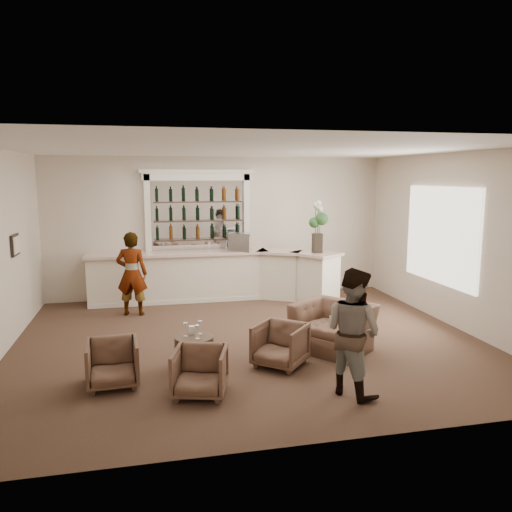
# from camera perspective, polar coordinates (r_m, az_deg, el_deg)

# --- Properties ---
(ground) EXTENTS (8.00, 8.00, 0.00)m
(ground) POSITION_cam_1_polar(r_m,az_deg,el_deg) (8.88, -0.82, -9.63)
(ground) COLOR brown
(ground) RESTS_ON ground
(room_shell) EXTENTS (8.04, 7.02, 3.32)m
(room_shell) POSITION_cam_1_polar(r_m,az_deg,el_deg) (9.15, -0.76, 5.90)
(room_shell) COLOR beige
(room_shell) RESTS_ON ground
(bar_counter) EXTENTS (5.72, 1.80, 1.14)m
(bar_counter) POSITION_cam_1_polar(r_m,az_deg,el_deg) (11.56, -4.63, -2.27)
(bar_counter) COLOR white
(bar_counter) RESTS_ON ground
(back_bar_alcove) EXTENTS (2.64, 0.25, 3.00)m
(back_bar_alcove) POSITION_cam_1_polar(r_m,az_deg,el_deg) (11.73, -6.63, 5.06)
(back_bar_alcove) COLOR white
(back_bar_alcove) RESTS_ON ground
(cocktail_table) EXTENTS (0.58, 0.58, 0.50)m
(cocktail_table) POSITION_cam_1_polar(r_m,az_deg,el_deg) (7.64, -7.06, -10.89)
(cocktail_table) COLOR #4D3121
(cocktail_table) RESTS_ON ground
(sommelier) EXTENTS (0.71, 0.54, 1.74)m
(sommelier) POSITION_cam_1_polar(r_m,az_deg,el_deg) (10.56, -14.00, -1.98)
(sommelier) COLOR gray
(sommelier) RESTS_ON ground
(guest) EXTENTS (0.96, 1.03, 1.69)m
(guest) POSITION_cam_1_polar(r_m,az_deg,el_deg) (6.71, 11.00, -8.49)
(guest) COLOR gray
(guest) RESTS_ON ground
(armchair_left) EXTENTS (0.73, 0.75, 0.64)m
(armchair_left) POSITION_cam_1_polar(r_m,az_deg,el_deg) (7.26, -16.07, -11.70)
(armchair_left) COLOR brown
(armchair_left) RESTS_ON ground
(armchair_center) EXTENTS (0.84, 0.86, 0.64)m
(armchair_center) POSITION_cam_1_polar(r_m,az_deg,el_deg) (6.75, -6.41, -13.01)
(armchair_center) COLOR brown
(armchair_center) RESTS_ON ground
(armchair_right) EXTENTS (1.00, 1.00, 0.66)m
(armchair_right) POSITION_cam_1_polar(r_m,az_deg,el_deg) (7.67, 2.78, -10.11)
(armchair_right) COLOR brown
(armchair_right) RESTS_ON ground
(armchair_far) EXTENTS (1.55, 1.58, 0.77)m
(armchair_far) POSITION_cam_1_polar(r_m,az_deg,el_deg) (8.43, 8.85, -8.02)
(armchair_far) COLOR brown
(armchair_far) RESTS_ON ground
(espresso_machine) EXTENTS (0.56, 0.51, 0.42)m
(espresso_machine) POSITION_cam_1_polar(r_m,az_deg,el_deg) (11.48, -1.93, 1.60)
(espresso_machine) COLOR #B7B8BC
(espresso_machine) RESTS_ON bar_counter
(flower_vase) EXTENTS (0.31, 0.31, 1.16)m
(flower_vase) POSITION_cam_1_polar(r_m,az_deg,el_deg) (11.26, 7.05, 3.67)
(flower_vase) COLOR black
(flower_vase) RESTS_ON bar_counter
(wine_glass_bar_left) EXTENTS (0.07, 0.07, 0.21)m
(wine_glass_bar_left) POSITION_cam_1_polar(r_m,az_deg,el_deg) (11.49, -5.37, 1.05)
(wine_glass_bar_left) COLOR white
(wine_glass_bar_left) RESTS_ON bar_counter
(wine_glass_bar_right) EXTENTS (0.07, 0.07, 0.21)m
(wine_glass_bar_right) POSITION_cam_1_polar(r_m,az_deg,el_deg) (11.47, -2.69, 1.06)
(wine_glass_bar_right) COLOR white
(wine_glass_bar_right) RESTS_ON bar_counter
(wine_glass_tbl_a) EXTENTS (0.07, 0.07, 0.21)m
(wine_glass_tbl_a) POSITION_cam_1_polar(r_m,az_deg,el_deg) (7.54, -8.05, -8.33)
(wine_glass_tbl_a) COLOR white
(wine_glass_tbl_a) RESTS_ON cocktail_table
(wine_glass_tbl_b) EXTENTS (0.07, 0.07, 0.21)m
(wine_glass_tbl_b) POSITION_cam_1_polar(r_m,az_deg,el_deg) (7.61, -6.42, -8.14)
(wine_glass_tbl_b) COLOR white
(wine_glass_tbl_b) RESTS_ON cocktail_table
(wine_glass_tbl_c) EXTENTS (0.07, 0.07, 0.21)m
(wine_glass_tbl_c) POSITION_cam_1_polar(r_m,az_deg,el_deg) (7.40, -6.71, -8.64)
(wine_glass_tbl_c) COLOR white
(wine_glass_tbl_c) RESTS_ON cocktail_table
(napkin_holder) EXTENTS (0.08, 0.08, 0.12)m
(napkin_holder) POSITION_cam_1_polar(r_m,az_deg,el_deg) (7.67, -7.36, -8.37)
(napkin_holder) COLOR white
(napkin_holder) RESTS_ON cocktail_table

